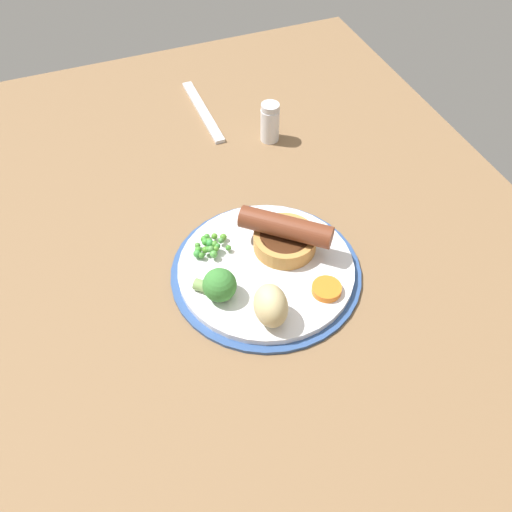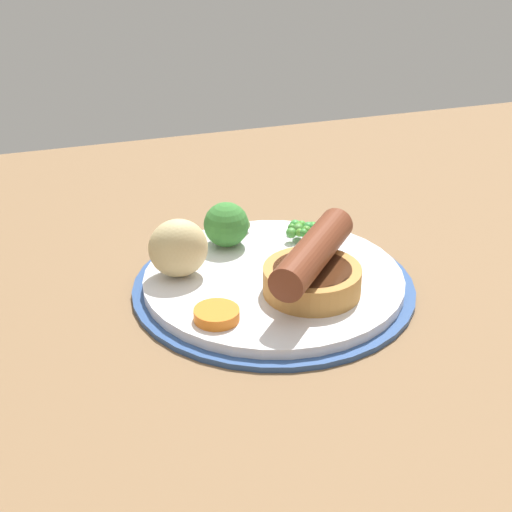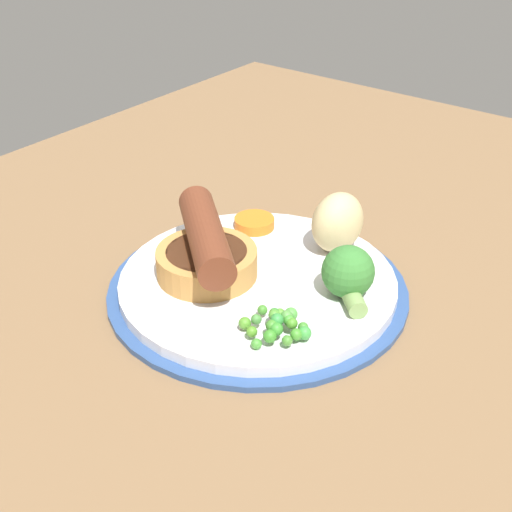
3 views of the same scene
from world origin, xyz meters
TOP-DOWN VIEW (x-y plane):
  - dining_table at (0.00, 0.00)cm, footprint 110.00×80.00cm
  - dinner_plate at (-3.52, 0.42)cm, footprint 24.12×24.12cm
  - sausage_pudding at (-1.36, -3.45)cm, footprint 9.87×10.80cm
  - pea_pile at (1.58, 5.70)cm, footprint 4.83×5.02cm
  - broccoli_floret_near at (-5.72, 6.95)cm, footprint 4.86×4.94cm
  - potato_chunk_0 at (-11.13, 2.57)cm, footprint 5.39×4.35cm
  - carrot_slice_0 at (-9.89, -5.26)cm, footprint 5.09×5.09cm

SIDE VIEW (x-z plane):
  - dining_table at x=0.00cm, z-range 0.00..3.00cm
  - dinner_plate at x=-3.52cm, z-range 2.87..4.27cm
  - carrot_slice_0 at x=-9.89cm, z-range 4.40..5.32cm
  - pea_pile at x=1.58cm, z-range 4.43..6.22cm
  - broccoli_floret_near at x=-5.72cm, z-range 4.32..8.40cm
  - sausage_pudding at x=-1.36cm, z-range 3.98..9.11cm
  - potato_chunk_0 at x=-11.13cm, z-range 4.40..9.55cm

